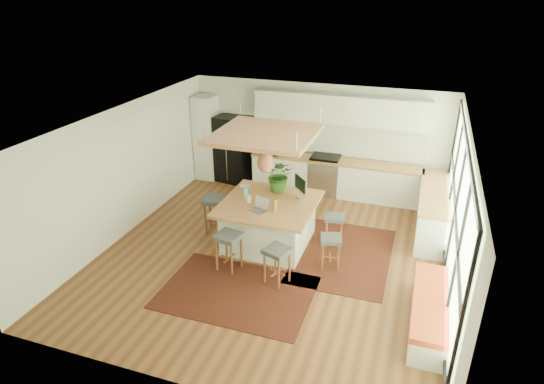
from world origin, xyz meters
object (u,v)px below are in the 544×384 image
(stool_right_front, at_px, (330,250))
(stool_left_side, at_px, (216,216))
(stool_near_right, at_px, (277,266))
(monitor, at_px, (301,186))
(stool_near_left, at_px, (229,252))
(microwave, at_px, (274,146))
(fridge, at_px, (234,148))
(laptop, at_px, (258,205))
(island, at_px, (269,223))
(island_plant, at_px, (279,179))
(stool_right_back, at_px, (334,228))

(stool_right_front, xyz_separation_m, stool_left_side, (-2.60, 0.56, 0.00))
(stool_near_right, xyz_separation_m, monitor, (-0.06, 1.67, 0.83))
(monitor, bearing_deg, stool_near_left, -71.97)
(monitor, relative_size, microwave, 0.90)
(fridge, xyz_separation_m, stool_left_side, (0.74, -2.74, -0.57))
(fridge, bearing_deg, stool_near_left, -59.02)
(stool_near_left, bearing_deg, stool_near_right, -7.41)
(monitor, distance_m, microwave, 2.74)
(stool_right_front, distance_m, laptop, 1.60)
(island, xyz_separation_m, stool_left_side, (-1.23, 0.10, -0.11))
(island, height_order, stool_near_left, island)
(fridge, height_order, laptop, fridge)
(laptop, xyz_separation_m, monitor, (0.60, 0.83, 0.14))
(stool_left_side, bearing_deg, stool_near_right, -36.75)
(microwave, bearing_deg, stool_near_left, -66.45)
(island, distance_m, laptop, 0.72)
(stool_right_front, xyz_separation_m, microwave, (-2.21, 3.25, 0.76))
(fridge, relative_size, island_plant, 2.49)
(fridge, xyz_separation_m, stool_near_right, (2.55, -4.10, -0.57))
(microwave, bearing_deg, stool_near_right, -53.48)
(stool_right_front, distance_m, stool_left_side, 2.66)
(stool_right_front, height_order, laptop, laptop)
(island, relative_size, stool_left_side, 2.32)
(fridge, bearing_deg, stool_right_front, -35.24)
(stool_near_right, relative_size, island_plant, 0.99)
(stool_near_right, relative_size, stool_left_side, 0.88)
(laptop, relative_size, island_plant, 0.51)
(fridge, height_order, stool_right_front, fridge)
(island, height_order, stool_near_right, island)
(stool_left_side, height_order, monitor, monitor)
(stool_near_left, relative_size, laptop, 2.03)
(stool_right_back, bearing_deg, stool_right_front, -82.62)
(stool_near_left, height_order, stool_right_front, stool_near_left)
(stool_near_right, bearing_deg, island_plant, 106.81)
(stool_near_left, relative_size, stool_left_side, 0.92)
(fridge, height_order, island_plant, fridge)
(island, xyz_separation_m, laptop, (-0.07, -0.41, 0.58))
(laptop, bearing_deg, stool_near_right, -31.91)
(island, distance_m, island_plant, 0.95)
(stool_left_side, distance_m, monitor, 1.97)
(fridge, distance_m, stool_near_right, 4.86)
(stool_right_back, xyz_separation_m, laptop, (-1.33, -0.81, 0.70))
(island_plant, bearing_deg, stool_right_front, -38.06)
(island, height_order, monitor, monitor)
(stool_near_left, relative_size, stool_right_front, 1.15)
(fridge, distance_m, stool_right_back, 4.10)
(stool_right_back, height_order, laptop, laptop)
(microwave, bearing_deg, stool_left_side, -81.18)
(fridge, distance_m, stool_near_left, 4.31)
(stool_left_side, xyz_separation_m, laptop, (1.16, -0.52, 0.70))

